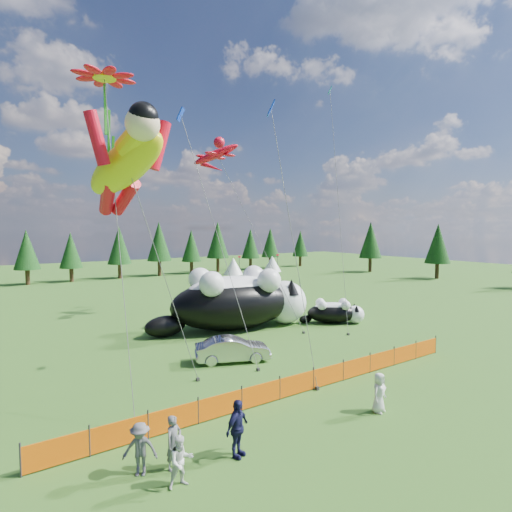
# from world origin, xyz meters

# --- Properties ---
(ground) EXTENTS (160.00, 160.00, 0.00)m
(ground) POSITION_xyz_m (0.00, 0.00, 0.00)
(ground) COLOR #103B0A
(ground) RESTS_ON ground
(safety_fence) EXTENTS (22.06, 0.06, 1.10)m
(safety_fence) POSITION_xyz_m (0.00, -3.00, 0.50)
(safety_fence) COLOR #262626
(safety_fence) RESTS_ON ground
(tree_line) EXTENTS (90.00, 4.00, 8.00)m
(tree_line) POSITION_xyz_m (0.00, 45.00, 4.00)
(tree_line) COLOR black
(tree_line) RESTS_ON ground
(festival_tents) EXTENTS (50.00, 3.20, 2.80)m
(festival_tents) POSITION_xyz_m (11.00, 40.00, 1.40)
(festival_tents) COLOR white
(festival_tents) RESTS_ON ground
(cat_large) EXTENTS (12.86, 5.95, 4.66)m
(cat_large) POSITION_xyz_m (4.22, 8.91, 2.21)
(cat_large) COLOR black
(cat_large) RESTS_ON ground
(cat_small) EXTENTS (4.66, 3.84, 1.93)m
(cat_small) POSITION_xyz_m (11.48, 6.06, 0.92)
(cat_small) COLOR black
(cat_small) RESTS_ON ground
(car) EXTENTS (4.53, 2.95, 1.41)m
(car) POSITION_xyz_m (-0.12, 2.64, 0.70)
(car) COLOR silver
(car) RESTS_ON ground
(spectator_a) EXTENTS (0.75, 0.65, 1.73)m
(spectator_a) POSITION_xyz_m (-6.90, -5.20, 0.86)
(spectator_a) COLOR #535257
(spectator_a) RESTS_ON ground
(spectator_b) EXTENTS (0.78, 0.49, 1.55)m
(spectator_b) POSITION_xyz_m (-7.07, -6.15, 0.78)
(spectator_b) COLOR silver
(spectator_b) RESTS_ON ground
(spectator_c) EXTENTS (1.28, 1.00, 1.95)m
(spectator_c) POSITION_xyz_m (-4.88, -5.75, 0.97)
(spectator_c) COLOR #16163D
(spectator_c) RESTS_ON ground
(spectator_d) EXTENTS (1.21, 1.03, 1.66)m
(spectator_d) POSITION_xyz_m (-7.90, -4.93, 0.83)
(spectator_d) COLOR #535257
(spectator_d) RESTS_ON ground
(spectator_e) EXTENTS (0.92, 0.71, 1.66)m
(spectator_e) POSITION_xyz_m (1.71, -6.25, 0.83)
(spectator_e) COLOR silver
(spectator_e) RESTS_ON ground
(superhero_kite) EXTENTS (6.97, 6.40, 12.85)m
(superhero_kite) POSITION_xyz_m (-6.89, -0.49, 10.21)
(superhero_kite) COLOR yellow
(superhero_kite) RESTS_ON ground
(gecko_kite) EXTENTS (6.48, 13.04, 17.12)m
(gecko_kite) POSITION_xyz_m (5.31, 14.67, 14.13)
(gecko_kite) COLOR red
(gecko_kite) RESTS_ON ground
(flower_kite) EXTENTS (3.79, 6.54, 15.05)m
(flower_kite) POSITION_xyz_m (-6.91, 2.39, 14.31)
(flower_kite) COLOR red
(flower_kite) RESTS_ON ground
(diamond_kite_a) EXTENTS (2.10, 6.80, 16.05)m
(diamond_kite_a) POSITION_xyz_m (-1.33, 6.49, 14.16)
(diamond_kite_a) COLOR #0D32CA
(diamond_kite_a) RESTS_ON ground
(diamond_kite_b) EXTENTS (4.06, 6.40, 20.60)m
(diamond_kite_b) POSITION_xyz_m (12.96, 8.31, 17.98)
(diamond_kite_b) COLOR #0B7C8B
(diamond_kite_b) RESTS_ON ground
(diamond_kite_c) EXTENTS (0.75, 4.13, 14.79)m
(diamond_kite_c) POSITION_xyz_m (0.94, 0.25, 13.40)
(diamond_kite_c) COLOR #0D32CA
(diamond_kite_c) RESTS_ON ground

